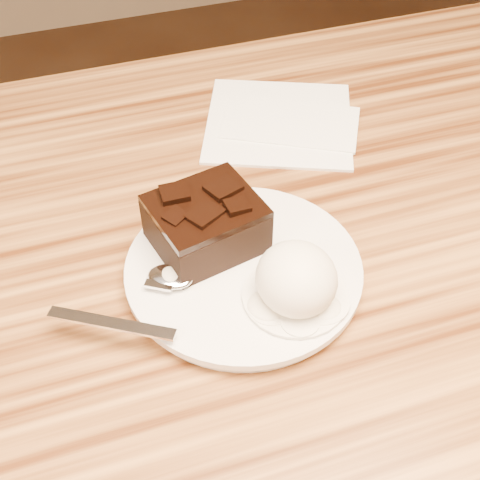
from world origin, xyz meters
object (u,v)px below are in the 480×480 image
object	(u,v)px
brownie	(206,226)
spoon	(171,278)
napkin	(279,121)
ice_cream_scoop	(296,279)
plate	(244,272)

from	to	relation	value
brownie	spoon	distance (m)	0.06
brownie	napkin	world-z (taller)	brownie
ice_cream_scoop	spoon	xyz separation A→B (m)	(-0.09, 0.05, -0.02)
brownie	plate	bearing A→B (deg)	-58.60
ice_cream_scoop	napkin	world-z (taller)	ice_cream_scoop
plate	ice_cream_scoop	size ratio (longest dim) A/B	2.93
ice_cream_scoop	spoon	size ratio (longest dim) A/B	0.45
spoon	plate	bearing A→B (deg)	-60.61
brownie	napkin	size ratio (longest dim) A/B	0.55
spoon	napkin	world-z (taller)	spoon
plate	spoon	xyz separation A→B (m)	(-0.07, 0.00, 0.01)
ice_cream_scoop	spoon	distance (m)	0.11
brownie	napkin	xyz separation A→B (m)	(0.14, 0.17, -0.04)
plate	brownie	world-z (taller)	brownie
plate	napkin	distance (m)	0.24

